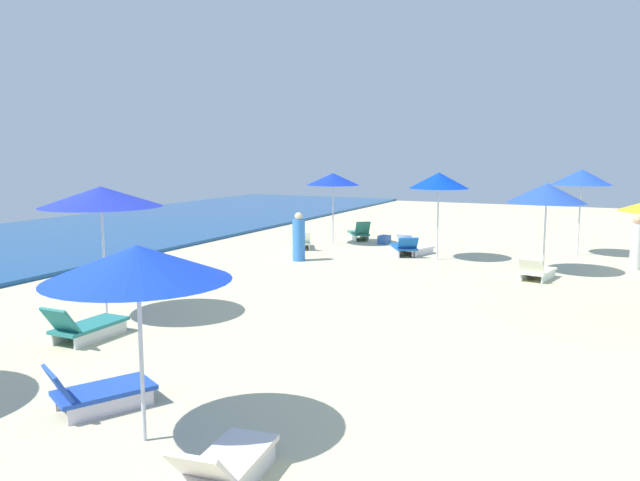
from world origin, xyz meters
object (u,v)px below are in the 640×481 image
lounge_chair_4_0 (537,271)px  beachgoer_1 (299,239)px  lounge_chair_3_0 (224,464)px  umbrella_0 (333,179)px  lounge_chair_0_1 (359,233)px  lounge_chair_0_0 (301,242)px  umbrella_4 (547,193)px  lounge_chair_5_1 (414,248)px  lounge_chair_5_0 (404,247)px  umbrella_7 (582,177)px  umbrella_5 (439,181)px  umbrella_3 (137,263)px  cooler_box_0 (384,240)px  lounge_chair_1_0 (85,326)px  lounge_chair_3_1 (97,392)px  beachgoer_2 (636,244)px  umbrella_1 (101,197)px

lounge_chair_4_0 → beachgoer_1: size_ratio=0.95×
lounge_chair_3_0 → lounge_chair_4_0: 12.32m
umbrella_0 → lounge_chair_0_1: bearing=-19.2°
lounge_chair_0_0 → umbrella_4: bearing=144.2°
umbrella_4 → lounge_chair_5_1: 4.80m
lounge_chair_5_0 → umbrella_7: 6.10m
lounge_chair_0_1 → lounge_chair_5_1: bearing=103.7°
umbrella_4 → umbrella_5: size_ratio=0.92×
umbrella_3 → umbrella_4: size_ratio=0.93×
umbrella_0 → cooler_box_0: size_ratio=5.71×
umbrella_5 → umbrella_7: 4.81m
lounge_chair_0_0 → umbrella_5: size_ratio=0.60×
lounge_chair_0_1 → umbrella_5: umbrella_5 is taller
lounge_chair_0_0 → lounge_chair_1_0: size_ratio=1.06×
umbrella_4 → umbrella_7: size_ratio=0.90×
lounge_chair_0_1 → umbrella_7: umbrella_7 is taller
lounge_chair_3_1 → lounge_chair_5_1: lounge_chair_5_1 is taller
lounge_chair_3_0 → umbrella_7: 17.24m
umbrella_0 → beachgoer_1: bearing=-172.5°
umbrella_3 → lounge_chair_4_0: umbrella_3 is taller
lounge_chair_5_0 → beachgoer_2: size_ratio=1.04×
umbrella_7 → beachgoer_1: size_ratio=1.85×
umbrella_0 → umbrella_3: size_ratio=1.11×
cooler_box_0 → umbrella_4: bearing=68.5°
umbrella_1 → lounge_chair_5_1: umbrella_1 is taller
umbrella_7 → lounge_chair_0_1: bearing=88.6°
lounge_chair_5_0 → cooler_box_0: (2.15, 1.45, -0.11)m
lounge_chair_1_0 → umbrella_3: size_ratio=0.66×
lounge_chair_4_0 → umbrella_5: (1.92, 3.20, 2.24)m
lounge_chair_1_0 → lounge_chair_4_0: lounge_chair_1_0 is taller
umbrella_0 → umbrella_4: 7.91m
umbrella_3 → lounge_chair_3_0: umbrella_3 is taller
lounge_chair_1_0 → lounge_chair_5_1: size_ratio=1.01×
lounge_chair_5_0 → umbrella_7: (2.46, -5.09, 2.27)m
lounge_chair_5_1 → lounge_chair_0_0: bearing=23.8°
umbrella_0 → umbrella_1: bearing=-179.9°
lounge_chair_3_1 → cooler_box_0: bearing=-56.5°
lounge_chair_0_0 → beachgoer_2: (0.62, -10.43, 0.50)m
umbrella_5 → beachgoer_1: 4.67m
beachgoer_2 → umbrella_0: bearing=-56.5°
lounge_chair_5_0 → lounge_chair_3_0: bearing=70.8°
lounge_chair_5_1 → beachgoer_1: beachgoer_1 is taller
lounge_chair_3_1 → umbrella_5: 13.45m
lounge_chair_4_0 → umbrella_7: bearing=-87.9°
lounge_chair_0_0 → umbrella_3: 14.84m
lounge_chair_0_1 → lounge_chair_3_0: size_ratio=0.98×
lounge_chair_3_1 → lounge_chair_5_0: 13.55m
umbrella_7 → beachgoer_1: (-4.80, 7.74, -1.85)m
lounge_chair_1_0 → lounge_chair_5_0: lounge_chair_1_0 is taller
lounge_chair_0_0 → lounge_chair_3_1: lounge_chair_0_0 is taller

